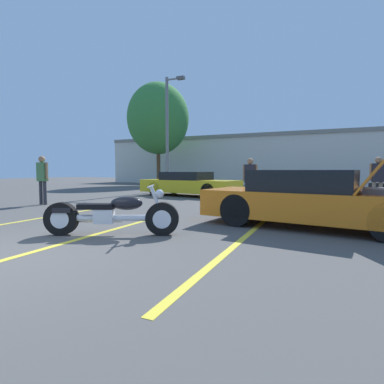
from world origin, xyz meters
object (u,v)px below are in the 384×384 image
Objects in this scene: parked_car_left_row at (189,184)px; spectator_midground at (378,177)px; show_car_hood_open at (312,199)px; tree_background at (158,119)px; light_pole at (168,128)px; spectator_by_show_car at (250,177)px; spectator_near_motorcycle at (42,176)px; motorcycle at (112,215)px.

spectator_midground is at bearing 1.69° from parked_car_left_row.
show_car_hood_open is 5.57m from spectator_midground.
tree_background is 12.36m from parked_car_left_row.
show_car_hood_open is (8.23, -8.83, -3.08)m from light_pole.
light_pole is 4.79m from parked_car_left_row.
light_pole is at bearing 139.15° from spectator_by_show_car.
tree_background is 15.54m from spectator_near_motorcycle.
spectator_midground is (14.54, -9.95, -4.54)m from tree_background.
spectator_by_show_car is (6.83, 2.84, -0.06)m from spectator_near_motorcycle.
spectator_by_show_car is (10.46, -11.58, -4.57)m from tree_background.
spectator_by_show_car reaches higher than parked_car_left_row.
parked_car_left_row is (-2.29, 8.56, 0.18)m from motorcycle.
motorcycle is 0.48× the size of parked_car_left_row.
tree_background is 3.56× the size of motorcycle.
show_car_hood_open reaches higher than parked_car_left_row.
show_car_hood_open is at bearing -38.28° from parked_car_left_row.
tree_background is at bearing 138.50° from show_car_hood_open.
tree_background is at bearing 145.63° from spectator_midground.
light_pole reaches higher than spectator_midground.
light_pole is 0.78× the size of tree_background.
spectator_midground is at bearing -34.37° from tree_background.
spectator_near_motorcycle is at bearing -157.71° from spectator_midground.
spectator_by_show_car is at bearing -27.37° from parked_car_left_row.
parked_car_left_row is (6.90, -8.96, -4.98)m from tree_background.
show_car_hood_open is at bearing -46.99° from light_pole.
spectator_midground is at bearing 21.82° from spectator_by_show_car.
spectator_midground is at bearing 78.53° from show_car_hood_open.
tree_background is at bearing 104.13° from spectator_near_motorcycle.
parked_car_left_row is at bearing 81.26° from motorcycle.
parked_car_left_row is 2.88× the size of spectator_near_motorcycle.
show_car_hood_open reaches higher than spectator_near_motorcycle.
show_car_hood_open is 8.43m from parked_car_left_row.
parked_car_left_row is at bearing 141.42° from show_car_hood_open.
spectator_midground reaches higher than spectator_by_show_car.
tree_background is 20.45m from motorcycle.
spectator_near_motorcycle is at bearing -111.95° from parked_car_left_row.
light_pole is at bearing 160.42° from spectator_midground.
motorcycle is at bearing -125.23° from spectator_midground.
spectator_by_show_car is (6.07, -5.25, -2.71)m from light_pole.
light_pole is 8.47m from spectator_by_show_car.
spectator_near_motorcycle is at bearing -157.43° from spectator_by_show_car.
show_car_hood_open is at bearing -4.72° from spectator_near_motorcycle.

